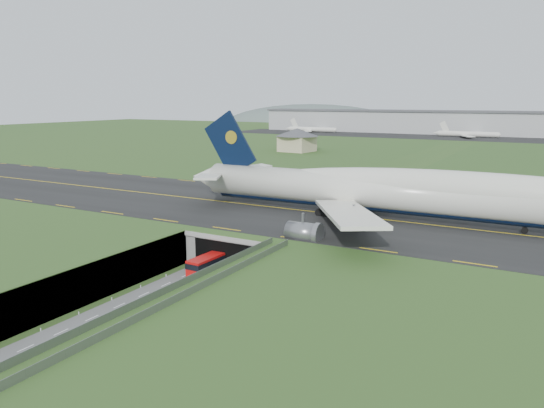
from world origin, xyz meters
The scene contains 10 objects.
ground centered at (0.00, 0.00, 0.00)m, with size 900.00×900.00×0.00m, color #2A4F1F.
airfield_deck centered at (0.00, 0.00, 3.00)m, with size 800.00×800.00×6.00m, color gray.
trench_road centered at (0.00, -7.50, 0.10)m, with size 12.00×75.00×0.20m, color slate.
taxiway centered at (0.00, 33.00, 6.09)m, with size 800.00×44.00×0.18m, color black.
tunnel_portal centered at (0.00, 16.71, 3.33)m, with size 17.00×22.30×6.00m.
guideway centered at (11.00, -19.11, 5.32)m, with size 3.00×53.00×7.05m.
jumbo_jet centered at (23.76, 33.87, 11.69)m, with size 100.81×63.77×21.10m.
shuttle_tram centered at (-1.12, 4.45, 1.66)m, with size 3.08×7.49×3.02m.
service_building centered at (-54.82, 146.03, 12.11)m, with size 20.71×20.71×10.31m.
cargo_terminal centered at (-0.15, 299.41, 13.96)m, with size 320.00×67.00×15.60m.
Camera 1 is at (49.87, -64.22, 28.92)m, focal length 35.00 mm.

